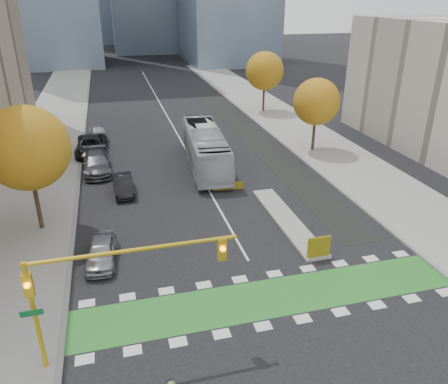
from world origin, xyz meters
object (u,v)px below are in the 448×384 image
tree_west (27,148)px  parked_car_d (91,146)px  traffic_signal_west (99,279)px  parked_car_c (97,163)px  parked_car_e (98,132)px  tree_east_far (265,71)px  tree_east_near (316,102)px  parked_car_a (102,252)px  bus (206,148)px  hazard_board (319,247)px  parked_car_b (123,185)px

tree_west → parked_car_d: (3.00, 14.57, -4.77)m
traffic_signal_west → parked_car_c: bearing=91.4°
parked_car_e → tree_east_far: bearing=10.4°
tree_west → tree_east_near: 26.01m
tree_east_far → parked_car_e: size_ratio=1.83×
tree_west → parked_car_a: (3.82, -4.96, -4.93)m
traffic_signal_west → parked_car_d: (-1.07, 27.08, -3.19)m
traffic_signal_west → bus: 23.08m
tree_east_far → bus: bearing=-123.7°
tree_east_far → tree_east_near: bearing=-91.8°
parked_car_a → parked_car_e: size_ratio=0.97×
tree_west → traffic_signal_west: 13.25m
tree_east_near → parked_car_e: size_ratio=1.69×
traffic_signal_west → hazard_board: bearing=21.5°
tree_east_far → parked_car_a: 37.51m
tree_west → tree_east_far: (24.50, 26.00, -0.38)m
hazard_board → parked_car_d: (-13.00, 22.37, 0.04)m
traffic_signal_west → parked_car_b: 17.46m
traffic_signal_west → parked_car_a: size_ratio=2.11×
parked_car_b → traffic_signal_west: bearing=-96.7°
hazard_board → parked_car_a: (-12.18, 2.84, -0.11)m
hazard_board → parked_car_b: size_ratio=0.34×
bus → parked_car_b: bus is taller
tree_east_far → parked_car_e: 22.30m
parked_car_a → parked_car_d: parked_car_d is taller
tree_east_near → parked_car_b: bearing=-163.6°
parked_car_d → tree_east_near: bearing=-10.4°
parked_car_e → parked_car_c: bearing=-97.4°
tree_east_near → parked_car_d: size_ratio=1.17×
hazard_board → tree_west: size_ratio=0.17×
traffic_signal_west → tree_west: bearing=108.0°
tree_west → parked_car_e: bearing=79.5°
bus → parked_car_e: bus is taller
hazard_board → tree_east_near: (8.00, 17.80, 4.06)m
tree_west → traffic_signal_west: size_ratio=0.96×
hazard_board → parked_car_e: (-12.37, 27.37, -0.09)m
parked_car_d → traffic_signal_west: bearing=-85.9°
tree_east_near → parked_car_d: 21.86m
parked_car_a → parked_car_d: (-0.82, 19.53, 0.15)m
traffic_signal_west → parked_car_b: (1.43, 17.08, -3.36)m
tree_east_far → tree_west: bearing=-133.3°
tree_east_near → parked_car_a: 25.47m
tree_west → parked_car_c: bearing=69.8°
tree_east_near → bus: tree_east_near is taller
tree_east_far → parked_car_d: size_ratio=1.26×
parked_car_e → parked_car_b: bearing=-89.6°
parked_car_c → parked_car_e: parked_car_c is taller
tree_east_far → parked_car_c: (-20.98, -16.43, -4.43)m
bus → parked_car_d: 11.60m
bus → parked_car_c: bus is taller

